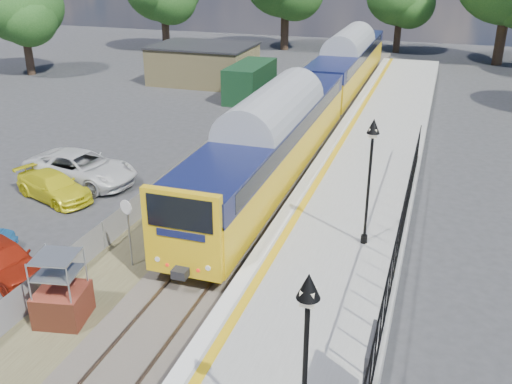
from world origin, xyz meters
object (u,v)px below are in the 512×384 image
at_px(car_white, 81,168).
at_px(train, 320,90).
at_px(speed_sign, 128,222).
at_px(victorian_lamp_north, 371,153).
at_px(car_red, 3,259).
at_px(car_yellow, 53,186).
at_px(victorian_lamp_south, 307,330).
at_px(brick_plinth, 60,290).

bearing_deg(car_white, train, -27.43).
xyz_separation_m(train, speed_sign, (-2.57, -19.39, -0.54)).
relative_size(victorian_lamp_north, car_white, 0.81).
relative_size(car_red, car_white, 0.70).
relative_size(victorian_lamp_north, car_yellow, 1.09).
bearing_deg(victorian_lamp_south, victorian_lamp_north, 91.15).
height_order(train, speed_sign, train).
bearing_deg(brick_plinth, train, 82.66).
height_order(brick_plinth, car_white, brick_plinth).
distance_m(victorian_lamp_north, train, 17.54).
relative_size(victorian_lamp_south, car_yellow, 1.09).
bearing_deg(car_red, victorian_lamp_north, -46.84).
bearing_deg(brick_plinth, car_yellow, 127.95).
height_order(victorian_lamp_south, car_red, victorian_lamp_south).
distance_m(brick_plinth, car_red, 3.89).
distance_m(car_red, car_white, 8.55).
bearing_deg(victorian_lamp_south, train, 101.68).
relative_size(brick_plinth, car_red, 0.59).
bearing_deg(speed_sign, train, 97.43).
height_order(brick_plinth, car_yellow, brick_plinth).
xyz_separation_m(victorian_lamp_south, victorian_lamp_north, (-0.20, 10.00, 0.00)).
distance_m(victorian_lamp_south, train, 27.23).
bearing_deg(car_white, brick_plinth, -142.08).
relative_size(train, speed_sign, 15.30).
xyz_separation_m(train, brick_plinth, (-2.95, -22.88, -1.23)).
bearing_deg(victorian_lamp_north, speed_sign, -160.47).
bearing_deg(brick_plinth, car_white, 121.28).
bearing_deg(car_red, victorian_lamp_south, -92.46).
bearing_deg(train, car_red, -106.90).
bearing_deg(victorian_lamp_north, brick_plinth, -142.71).
bearing_deg(victorian_lamp_north, car_yellow, 174.11).
distance_m(victorian_lamp_south, speed_sign, 11.11).
xyz_separation_m(train, car_yellow, (-8.99, -15.13, -1.73)).
relative_size(train, car_yellow, 9.70).
bearing_deg(train, speed_sign, -97.56).
height_order(victorian_lamp_south, brick_plinth, victorian_lamp_south).
height_order(car_yellow, car_white, car_white).
xyz_separation_m(speed_sign, car_white, (-6.30, 6.27, -1.02)).
distance_m(victorian_lamp_south, car_white, 20.02).
bearing_deg(car_red, car_white, 37.52).
height_order(train, car_white, train).
height_order(victorian_lamp_north, car_red, victorian_lamp_north).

